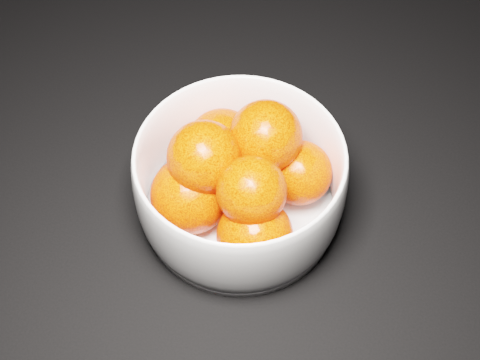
% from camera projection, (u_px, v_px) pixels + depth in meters
% --- Properties ---
extents(ground, '(3.00, 3.00, 0.00)m').
position_uv_depth(ground, '(39.00, 346.00, 0.57)').
color(ground, black).
rests_on(ground, ground).
extents(bowl, '(0.19, 0.19, 0.09)m').
position_uv_depth(bowl, '(240.00, 183.00, 0.61)').
color(bowl, white).
rests_on(bowl, ground).
extents(orange_pile, '(0.16, 0.16, 0.11)m').
position_uv_depth(orange_pile, '(237.00, 176.00, 0.60)').
color(orange_pile, '#FF3506').
rests_on(orange_pile, bowl).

